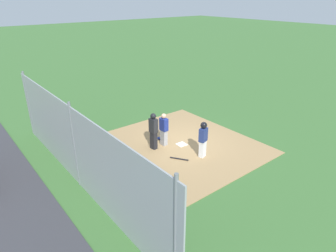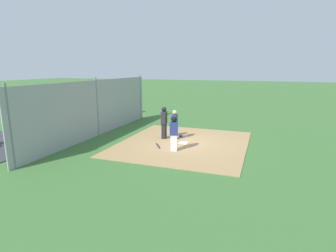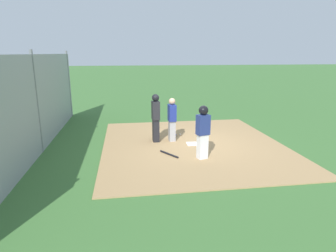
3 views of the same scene
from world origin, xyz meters
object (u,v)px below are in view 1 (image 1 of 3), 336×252
baseball_bat (179,159)px  umpire (153,130)px  catcher_mask (159,138)px  baseball (163,137)px  catcher (164,129)px  runner (203,137)px  home_plate (182,144)px

baseball_bat → umpire: bearing=-23.6°
catcher_mask → umpire: bearing=-52.4°
catcher_mask → baseball: size_ratio=3.24×
catcher → catcher_mask: size_ratio=6.73×
umpire → runner: (1.99, 1.24, 0.02)m
catcher → runner: size_ratio=0.96×
catcher → umpire: 0.61m
runner → catcher: bearing=1.4°
umpire → home_plate: bearing=-26.6°
catcher → umpire: (0.00, -0.61, 0.10)m
catcher → runner: runner is taller
umpire → baseball: umpire is taller
home_plate → catcher_mask: (-1.13, -0.50, 0.05)m
home_plate → umpire: bearing=-112.4°
catcher_mask → baseball_bat: bearing=-13.8°
home_plate → catcher: 1.20m
baseball_bat → baseball: baseball is taller
catcher → catcher_mask: (-0.60, 0.18, -0.78)m
home_plate → umpire: 1.67m
baseball_bat → runner: bearing=-147.6°
home_plate → catcher_mask: catcher_mask is taller
runner → baseball_bat: 1.43m
home_plate → baseball_bat: size_ratio=0.52×
runner → home_plate: bearing=-18.2°
baseball_bat → home_plate: bearing=-78.5°
home_plate → baseball: size_ratio=5.95×
umpire → baseball_bat: umpire is taller
home_plate → baseball_bat: (1.01, -1.03, 0.02)m
home_plate → baseball: baseball is taller
umpire → runner: umpire is taller
home_plate → runner: bearing=-1.9°
runner → umpire: bearing=15.6°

